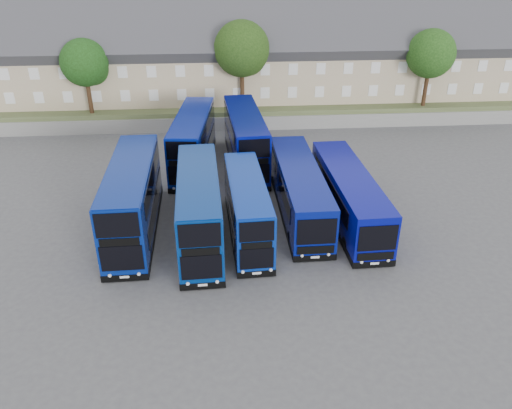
# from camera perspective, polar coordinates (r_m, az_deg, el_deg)

# --- Properties ---
(ground) EXTENTS (120.00, 120.00, 0.00)m
(ground) POSITION_cam_1_polar(r_m,az_deg,el_deg) (32.84, -2.66, -5.55)
(ground) COLOR #4C4C51
(ground) RESTS_ON ground
(retaining_wall) EXTENTS (70.00, 0.40, 1.50)m
(retaining_wall) POSITION_cam_1_polar(r_m,az_deg,el_deg) (54.27, -3.59, 9.17)
(retaining_wall) COLOR slate
(retaining_wall) RESTS_ON ground
(earth_bank) EXTENTS (80.00, 20.00, 2.00)m
(earth_bank) POSITION_cam_1_polar(r_m,az_deg,el_deg) (63.76, -3.79, 12.24)
(earth_bank) COLOR #4C5630
(earth_bank) RESTS_ON ground
(terrace_row) EXTENTS (60.00, 10.40, 11.20)m
(terrace_row) POSITION_cam_1_polar(r_m,az_deg,el_deg) (58.67, -0.83, 16.55)
(terrace_row) COLOR tan
(terrace_row) RESTS_ON earth_bank
(dd_front_left) EXTENTS (3.09, 12.36, 4.89)m
(dd_front_left) POSITION_cam_1_polar(r_m,az_deg,el_deg) (35.11, -13.89, 0.49)
(dd_front_left) COLOR navy
(dd_front_left) RESTS_ON ground
(dd_front_mid) EXTENTS (3.14, 11.81, 4.66)m
(dd_front_mid) POSITION_cam_1_polar(r_m,az_deg,el_deg) (33.39, -6.49, -0.53)
(dd_front_mid) COLOR navy
(dd_front_mid) RESTS_ON ground
(dd_front_right) EXTENTS (2.86, 10.41, 4.09)m
(dd_front_right) POSITION_cam_1_polar(r_m,az_deg,el_deg) (33.72, -1.01, -0.58)
(dd_front_right) COLOR #082C9D
(dd_front_right) RESTS_ON ground
(dd_rear_left) EXTENTS (3.90, 12.04, 4.71)m
(dd_rear_left) POSITION_cam_1_polar(r_m,az_deg,el_deg) (44.99, -7.21, 7.12)
(dd_rear_left) COLOR #071B92
(dd_rear_left) RESTS_ON ground
(dd_rear_right) EXTENTS (3.52, 12.22, 4.80)m
(dd_rear_right) POSITION_cam_1_polar(r_m,az_deg,el_deg) (44.94, -1.23, 7.38)
(dd_rear_right) COLOR #070E87
(dd_rear_right) RESTS_ON ground
(coach_east_a) EXTENTS (2.91, 13.35, 3.64)m
(coach_east_a) POSITION_cam_1_polar(r_m,az_deg,el_deg) (36.84, 4.95, 1.52)
(coach_east_a) COLOR navy
(coach_east_a) RESTS_ON ground
(coach_east_b) EXTENTS (3.11, 13.14, 3.57)m
(coach_east_b) POSITION_cam_1_polar(r_m,az_deg,el_deg) (36.59, 10.52, 0.88)
(coach_east_b) COLOR #070C8B
(coach_east_b) RESTS_ON ground
(tree_west) EXTENTS (4.80, 4.80, 7.65)m
(tree_west) POSITION_cam_1_polar(r_m,az_deg,el_deg) (55.29, -18.84, 14.92)
(tree_west) COLOR #382314
(tree_west) RESTS_ON earth_bank
(tree_mid) EXTENTS (5.76, 5.76, 9.18)m
(tree_mid) POSITION_cam_1_polar(r_m,az_deg,el_deg) (54.03, -1.48, 17.16)
(tree_mid) COLOR #382314
(tree_mid) RESTS_ON earth_bank
(tree_east) EXTENTS (5.12, 5.12, 8.16)m
(tree_east) POSITION_cam_1_polar(r_m,az_deg,el_deg) (58.22, 19.44, 15.77)
(tree_east) COLOR #382314
(tree_east) RESTS_ON earth_bank
(tree_far) EXTENTS (5.44, 5.44, 8.67)m
(tree_far) POSITION_cam_1_polar(r_m,az_deg,el_deg) (66.90, 22.12, 17.03)
(tree_far) COLOR #382314
(tree_far) RESTS_ON earth_bank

